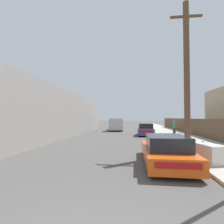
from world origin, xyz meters
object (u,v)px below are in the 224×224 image
at_px(parked_sports_car_red, 165,151).
at_px(car_parked_mid, 146,130).
at_px(pickup_truck, 116,125).
at_px(discarded_fridge, 206,152).
at_px(utility_pole, 187,74).
at_px(pedestrian, 174,128).

bearing_deg(parked_sports_car_red, car_parked_mid, 90.19).
bearing_deg(pickup_truck, discarded_fridge, 102.22).
bearing_deg(car_parked_mid, parked_sports_car_red, -86.70).
distance_m(discarded_fridge, pickup_truck, 19.29).
height_order(parked_sports_car_red, pickup_truck, pickup_truck).
relative_size(parked_sports_car_red, pickup_truck, 0.85).
relative_size(pickup_truck, utility_pole, 0.64).
distance_m(discarded_fridge, pedestrian, 10.75).
height_order(parked_sports_car_red, car_parked_mid, car_parked_mid).
bearing_deg(utility_pole, car_parked_mid, 99.84).
xyz_separation_m(discarded_fridge, car_parked_mid, (-1.67, 11.93, 0.13)).
xyz_separation_m(car_parked_mid, pedestrian, (2.78, -1.25, 0.33)).
height_order(utility_pole, pedestrian, utility_pole).
bearing_deg(discarded_fridge, pedestrian, 69.37).
bearing_deg(utility_pole, pedestrian, 82.13).
xyz_separation_m(car_parked_mid, pickup_truck, (-4.01, 6.49, 0.30)).
height_order(car_parked_mid, utility_pole, utility_pole).
xyz_separation_m(pickup_truck, utility_pole, (5.66, -15.97, 3.60)).
bearing_deg(pickup_truck, parked_sports_car_red, 96.99).
height_order(discarded_fridge, car_parked_mid, car_parked_mid).
distance_m(discarded_fridge, utility_pole, 4.72).
bearing_deg(pedestrian, car_parked_mid, 155.83).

